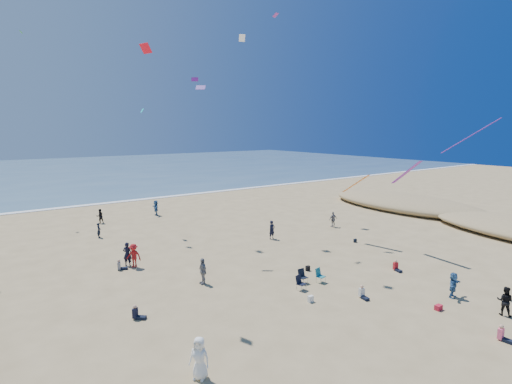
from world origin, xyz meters
TOP-DOWN VIEW (x-y plane):
  - ground at (0.00, 0.00)m, footprint 220.00×220.00m
  - ocean at (0.00, 95.00)m, footprint 220.00×100.00m
  - surf_line at (0.00, 45.00)m, footprint 220.00×1.20m
  - standing_flyers at (2.42, 13.88)m, footprint 27.84×38.70m
  - seated_group at (3.01, 5.14)m, footprint 19.55×22.42m
  - chair_cluster at (4.84, 5.79)m, footprint 2.71×1.48m
  - white_tote at (3.11, 3.77)m, footprint 0.35×0.20m
  - black_backpack at (6.77, 7.91)m, footprint 0.30×0.22m
  - cooler at (8.49, -1.47)m, footprint 0.45×0.30m
  - navy_bag at (15.63, 10.87)m, footprint 0.28×0.18m
  - kites_aloft at (8.88, 12.87)m, footprint 46.20×45.78m

SIDE VIEW (x-z plane):
  - ground at x=0.00m, z-range 0.00..0.00m
  - ocean at x=0.00m, z-range 0.00..0.06m
  - surf_line at x=0.00m, z-range 0.00..0.08m
  - cooler at x=8.49m, z-range 0.00..0.30m
  - navy_bag at x=15.63m, z-range 0.00..0.34m
  - black_backpack at x=6.77m, z-range 0.00..0.38m
  - white_tote at x=3.11m, z-range 0.00..0.40m
  - seated_group at x=3.01m, z-range 0.00..0.84m
  - chair_cluster at x=4.84m, z-range 0.00..1.00m
  - standing_flyers at x=2.42m, z-range -0.06..1.84m
  - kites_aloft at x=8.88m, z-range -0.34..29.86m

